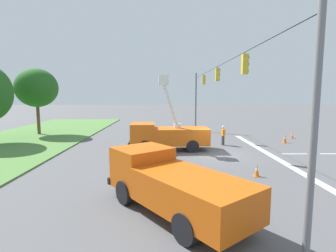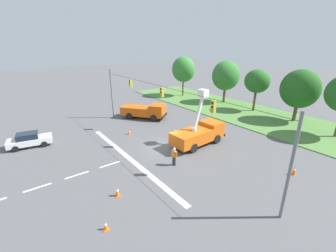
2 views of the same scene
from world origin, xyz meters
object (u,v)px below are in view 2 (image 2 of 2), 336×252
(sedan_white, at_px, (29,140))
(traffic_cone_foreground_right, at_px, (294,170))
(tree_west, at_px, (226,76))
(traffic_cone_foreground_left, at_px, (174,130))
(utility_truck_bucket_lift, at_px, (199,133))
(traffic_cone_mid_right, at_px, (106,225))
(tree_east, at_px, (300,89))
(road_worker, at_px, (174,155))
(traffic_cone_mid_left, at_px, (117,191))
(tree_far_west, at_px, (183,69))
(tree_centre, at_px, (257,81))
(traffic_cone_near_bucket, at_px, (129,132))
(utility_truck_support_near, at_px, (145,111))

(sedan_white, xyz_separation_m, traffic_cone_foreground_right, (19.98, 17.39, -0.39))
(tree_west, xyz_separation_m, traffic_cone_foreground_left, (6.52, -17.14, -4.66))
(utility_truck_bucket_lift, distance_m, traffic_cone_mid_right, 14.31)
(tree_east, bearing_deg, road_worker, -91.46)
(traffic_cone_foreground_right, relative_size, traffic_cone_mid_left, 0.98)
(tree_far_west, bearing_deg, tree_centre, 7.60)
(utility_truck_bucket_lift, relative_size, traffic_cone_near_bucket, 9.78)
(tree_west, distance_m, traffic_cone_near_bucket, 22.61)
(tree_east, xyz_separation_m, utility_truck_support_near, (-14.09, -16.46, -3.53))
(utility_truck_support_near, bearing_deg, tree_centre, 65.49)
(road_worker, distance_m, traffic_cone_foreground_right, 10.40)
(sedan_white, relative_size, traffic_cone_foreground_left, 5.81)
(tree_far_west, relative_size, traffic_cone_mid_left, 9.81)
(utility_truck_bucket_lift, height_order, traffic_cone_foreground_left, utility_truck_bucket_lift)
(traffic_cone_foreground_left, bearing_deg, utility_truck_bucket_lift, 3.47)
(tree_west, distance_m, road_worker, 25.69)
(utility_truck_support_near, xyz_separation_m, traffic_cone_mid_left, (14.57, -11.19, -0.75))
(road_worker, bearing_deg, traffic_cone_near_bucket, 179.22)
(traffic_cone_foreground_left, height_order, traffic_cone_mid_right, traffic_cone_foreground_left)
(utility_truck_support_near, distance_m, road_worker, 14.46)
(traffic_cone_foreground_left, distance_m, traffic_cone_mid_right, 16.17)
(tree_east, relative_size, traffic_cone_foreground_right, 9.12)
(tree_centre, distance_m, sedan_white, 32.57)
(utility_truck_support_near, distance_m, traffic_cone_foreground_right, 21.09)
(tree_east, distance_m, traffic_cone_mid_right, 30.06)
(traffic_cone_mid_left, distance_m, traffic_cone_near_bucket, 11.96)
(utility_truck_bucket_lift, bearing_deg, traffic_cone_foreground_left, -176.53)
(traffic_cone_foreground_left, bearing_deg, traffic_cone_foreground_right, 10.19)
(tree_centre, relative_size, tree_east, 0.92)
(traffic_cone_mid_right, bearing_deg, traffic_cone_foreground_left, 127.18)
(tree_west, bearing_deg, tree_far_west, -164.31)
(tree_centre, relative_size, traffic_cone_mid_right, 10.57)
(tree_far_west, bearing_deg, utility_truck_bucket_lift, -36.08)
(utility_truck_bucket_lift, bearing_deg, traffic_cone_mid_left, -74.84)
(tree_west, xyz_separation_m, road_worker, (12.72, -21.95, -4.05))
(traffic_cone_mid_left, distance_m, traffic_cone_mid_right, 3.20)
(tree_far_west, relative_size, utility_truck_support_near, 1.21)
(traffic_cone_foreground_right, xyz_separation_m, traffic_cone_mid_right, (-3.84, -15.33, -0.09))
(utility_truck_bucket_lift, distance_m, utility_truck_support_near, 11.54)
(traffic_cone_foreground_left, height_order, traffic_cone_foreground_right, traffic_cone_foreground_right)
(tree_centre, relative_size, traffic_cone_near_bucket, 10.09)
(tree_far_west, xyz_separation_m, tree_east, (22.26, 2.09, -0.84))
(traffic_cone_mid_left, bearing_deg, sedan_white, -163.63)
(traffic_cone_foreground_left, xyz_separation_m, traffic_cone_near_bucket, (-2.98, -4.69, -0.06))
(tree_centre, xyz_separation_m, traffic_cone_foreground_left, (-0.15, -16.70, -4.51))
(tree_west, bearing_deg, traffic_cone_foreground_left, -69.16)
(utility_truck_bucket_lift, bearing_deg, tree_west, 122.38)
(sedan_white, distance_m, traffic_cone_mid_right, 16.28)
(sedan_white, height_order, road_worker, road_worker)
(tree_centre, relative_size, utility_truck_support_near, 1.01)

